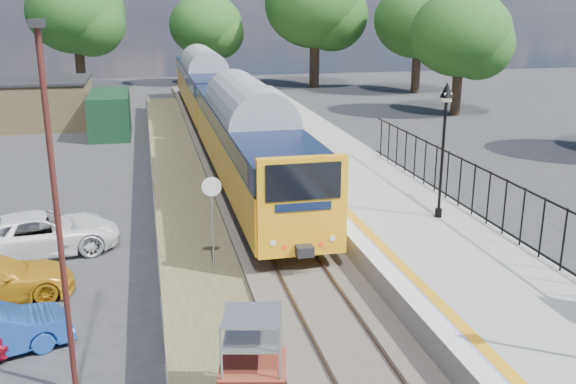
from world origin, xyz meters
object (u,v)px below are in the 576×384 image
object	(u,v)px
carpark_lamp	(55,196)
car_white	(41,233)
speed_sign	(212,206)
train	(220,102)
victorian_lamp_north	(445,119)
brick_plinth	(253,363)

from	to	relation	value
carpark_lamp	car_white	distance (m)	9.35
speed_sign	carpark_lamp	world-z (taller)	carpark_lamp
train	victorian_lamp_north	bearing A→B (deg)	-73.94
train	speed_sign	size ratio (longest dim) A/B	13.79
speed_sign	car_white	xyz separation A→B (m)	(-5.40, 2.51, -1.34)
brick_plinth	speed_sign	world-z (taller)	speed_sign
train	brick_plinth	bearing A→B (deg)	-95.40
victorian_lamp_north	train	world-z (taller)	victorian_lamp_north
train	carpark_lamp	bearing A→B (deg)	-103.72
train	carpark_lamp	distance (m)	25.83
speed_sign	victorian_lamp_north	bearing A→B (deg)	7.21
victorian_lamp_north	car_white	size ratio (longest dim) A/B	0.92
victorian_lamp_north	brick_plinth	size ratio (longest dim) A/B	2.16
train	brick_plinth	size ratio (longest dim) A/B	19.15
train	car_white	world-z (taller)	train
victorian_lamp_north	train	size ratio (longest dim) A/B	0.11
victorian_lamp_north	brick_plinth	bearing A→B (deg)	-134.20
car_white	train	bearing A→B (deg)	-36.86
train	carpark_lamp	world-z (taller)	carpark_lamp
brick_plinth	carpark_lamp	xyz separation A→B (m)	(-3.61, 1.41, 3.32)
speed_sign	carpark_lamp	xyz separation A→B (m)	(-3.61, -5.92, 2.31)
brick_plinth	car_white	xyz separation A→B (m)	(-5.40, 9.84, -0.33)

